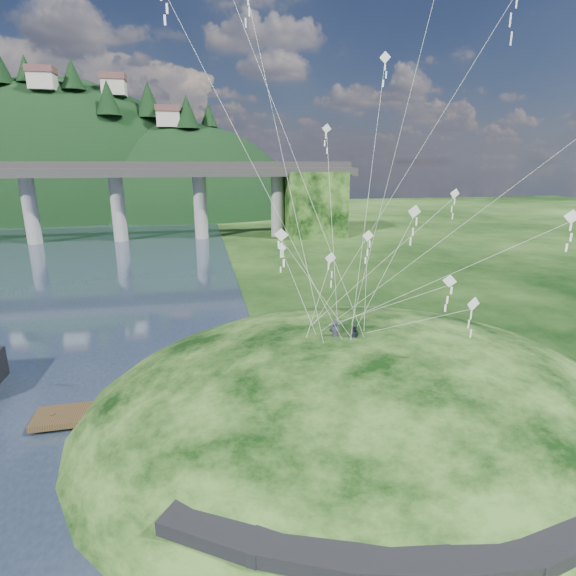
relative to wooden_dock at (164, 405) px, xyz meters
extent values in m
plane|color=black|center=(4.17, -4.07, -0.47)|extent=(320.00, 320.00, 0.00)
ellipsoid|color=black|center=(12.17, -2.07, -1.97)|extent=(36.00, 32.00, 13.00)
cube|color=black|center=(2.67, -12.07, 1.56)|extent=(4.32, 3.62, 0.71)
cube|color=black|center=(5.67, -13.72, 1.62)|extent=(4.10, 2.97, 0.61)
cube|color=black|center=(8.67, -14.72, 1.62)|extent=(3.85, 2.37, 0.62)
cube|color=black|center=(11.67, -15.17, 1.57)|extent=(3.62, 1.83, 0.66)
cube|color=black|center=(14.67, -14.97, 1.58)|extent=(3.82, 2.27, 0.68)
cylinder|color=gray|center=(-27.83, 65.93, 6.03)|extent=(2.60, 2.60, 13.00)
cylinder|color=gray|center=(-12.33, 65.93, 6.03)|extent=(2.60, 2.60, 13.00)
cylinder|color=gray|center=(3.17, 65.93, 6.03)|extent=(2.60, 2.60, 13.00)
cylinder|color=gray|center=(18.67, 65.93, 6.03)|extent=(2.60, 2.60, 13.00)
cube|color=black|center=(26.17, 65.93, 6.03)|extent=(12.00, 11.00, 13.00)
ellipsoid|color=black|center=(-35.83, 121.93, -6.47)|extent=(96.00, 68.00, 88.00)
ellipsoid|color=black|center=(-0.83, 113.93, -10.47)|extent=(76.00, 56.00, 72.00)
cone|color=black|center=(-38.70, 110.00, 37.42)|extent=(4.97, 4.97, 6.54)
cone|color=black|center=(-27.23, 107.98, 36.21)|extent=(5.83, 5.83, 7.67)
cone|color=black|center=(-18.27, 103.02, 30.12)|extent=(6.47, 6.47, 8.51)
cone|color=black|center=(-9.05, 109.92, 30.77)|extent=(7.13, 7.13, 9.38)
cone|color=black|center=(1.05, 104.97, 27.40)|extent=(6.56, 6.56, 8.63)
cone|color=black|center=(6.94, 110.56, 27.22)|extent=(4.88, 4.88, 6.42)
cube|color=beige|center=(-33.83, 105.93, 33.82)|extent=(6.00, 5.00, 4.00)
cube|color=brown|center=(-33.83, 105.93, 36.52)|extent=(6.40, 5.40, 1.60)
cube|color=beige|center=(-17.83, 111.93, 33.72)|extent=(6.00, 5.00, 4.00)
cube|color=brown|center=(-17.83, 111.93, 36.42)|extent=(6.40, 5.40, 1.60)
cube|color=beige|center=(-3.83, 105.93, 25.42)|extent=(6.00, 5.00, 4.00)
cube|color=brown|center=(-3.83, 105.93, 28.12)|extent=(6.40, 5.40, 1.60)
cube|color=#342615|center=(0.00, 0.00, 0.01)|extent=(14.86, 2.73, 0.37)
cylinder|color=#342615|center=(-6.34, -0.17, -0.25)|extent=(0.32, 0.32, 1.06)
cylinder|color=#342615|center=(-3.17, -0.09, -0.25)|extent=(0.32, 0.32, 1.06)
cylinder|color=#342615|center=(0.00, 0.00, -0.25)|extent=(0.32, 0.32, 1.06)
cylinder|color=#342615|center=(3.17, 0.09, -0.25)|extent=(0.32, 0.32, 1.06)
cylinder|color=#342615|center=(6.34, 0.17, -0.25)|extent=(0.32, 0.32, 1.06)
imported|color=#262833|center=(10.27, -1.77, 5.48)|extent=(0.86, 0.77, 1.96)
imported|color=#262833|center=(11.30, -2.19, 5.27)|extent=(0.88, 0.79, 1.49)
cube|color=white|center=(22.02, 6.10, 12.12)|extent=(0.82, 0.27, 0.79)
cube|color=white|center=(22.02, 6.10, 11.55)|extent=(0.11, 0.06, 0.47)
cube|color=white|center=(22.02, 6.10, 10.97)|extent=(0.11, 0.06, 0.47)
cube|color=white|center=(22.02, 6.10, 10.39)|extent=(0.11, 0.06, 0.47)
cube|color=white|center=(15.67, -6.95, 7.76)|extent=(0.75, 0.20, 0.75)
cube|color=white|center=(15.67, -6.95, 7.23)|extent=(0.10, 0.06, 0.44)
cube|color=white|center=(15.67, -6.95, 6.69)|extent=(0.10, 0.06, 0.44)
cube|color=white|center=(15.67, -6.95, 6.16)|extent=(0.10, 0.06, 0.44)
cube|color=white|center=(12.07, 7.27, 16.77)|extent=(0.71, 0.27, 0.69)
cube|color=white|center=(12.07, 7.27, 16.27)|extent=(0.09, 0.05, 0.41)
cube|color=white|center=(12.07, 7.27, 15.76)|extent=(0.09, 0.05, 0.41)
cube|color=white|center=(12.07, 7.27, 15.26)|extent=(0.09, 0.05, 0.41)
cube|color=white|center=(8.45, 5.59, 8.54)|extent=(0.54, 0.58, 0.75)
cube|color=white|center=(8.45, 5.59, 8.01)|extent=(0.09, 0.07, 0.44)
cube|color=white|center=(8.45, 5.59, 7.47)|extent=(0.09, 0.07, 0.44)
cube|color=white|center=(8.45, 5.59, 6.94)|extent=(0.09, 0.07, 0.44)
cube|color=white|center=(15.72, 5.99, 21.31)|extent=(0.63, 0.51, 0.76)
cube|color=white|center=(15.72, 5.99, 20.77)|extent=(0.10, 0.06, 0.45)
cube|color=white|center=(15.72, 5.99, 20.22)|extent=(0.10, 0.06, 0.45)
cube|color=white|center=(15.72, 5.99, 19.67)|extent=(0.10, 0.06, 0.45)
cube|color=white|center=(21.86, -5.45, 11.71)|extent=(0.61, 0.52, 0.76)
cube|color=white|center=(21.86, -5.45, 11.17)|extent=(0.09, 0.07, 0.44)
cube|color=white|center=(21.86, -5.45, 10.63)|extent=(0.09, 0.07, 0.44)
cube|color=white|center=(21.86, -5.45, 10.09)|extent=(0.09, 0.07, 0.44)
cube|color=white|center=(14.67, -2.03, 11.76)|extent=(0.80, 0.30, 0.77)
cube|color=white|center=(14.67, -2.03, 11.20)|extent=(0.10, 0.06, 0.46)
cube|color=white|center=(14.67, -2.03, 10.63)|extent=(0.10, 0.06, 0.46)
cube|color=white|center=(14.67, -2.03, 10.07)|extent=(0.10, 0.06, 0.46)
cube|color=white|center=(6.92, -2.57, 10.76)|extent=(0.72, 0.26, 0.71)
cube|color=white|center=(6.92, -2.57, 10.24)|extent=(0.10, 0.03, 0.42)
cube|color=white|center=(6.92, -2.57, 9.72)|extent=(0.10, 0.03, 0.42)
cube|color=white|center=(6.92, -2.57, 9.21)|extent=(0.10, 0.03, 0.42)
cube|color=white|center=(5.90, 2.01, 22.98)|extent=(0.10, 0.08, 0.48)
cube|color=white|center=(5.90, 2.01, 22.40)|extent=(0.10, 0.08, 0.48)
cube|color=white|center=(5.90, 2.01, 21.82)|extent=(0.10, 0.08, 0.48)
cube|color=white|center=(10.35, -0.25, 8.89)|extent=(0.74, 0.23, 0.74)
cube|color=white|center=(10.35, -0.25, 8.36)|extent=(0.09, 0.07, 0.44)
cube|color=white|center=(10.35, -0.25, 7.82)|extent=(0.09, 0.07, 0.44)
cube|color=white|center=(10.35, -0.25, 7.28)|extent=(0.09, 0.07, 0.44)
cube|color=white|center=(16.93, -2.63, 7.74)|extent=(0.67, 0.48, 0.78)
cube|color=white|center=(16.93, -2.63, 7.18)|extent=(0.10, 0.06, 0.45)
cube|color=white|center=(16.93, -2.63, 6.62)|extent=(0.10, 0.06, 0.45)
cube|color=white|center=(16.93, -2.63, 6.07)|extent=(0.10, 0.06, 0.45)
cube|color=white|center=(1.72, -4.27, 20.57)|extent=(0.09, 0.03, 0.39)
cube|color=white|center=(1.72, -4.27, 20.09)|extent=(0.09, 0.03, 0.39)
cube|color=white|center=(15.12, -8.17, 20.39)|extent=(0.10, 0.08, 0.50)
cube|color=white|center=(15.12, -8.17, 19.78)|extent=(0.10, 0.08, 0.50)
cube|color=white|center=(15.12, -8.17, 19.17)|extent=(0.10, 0.08, 0.50)
cube|color=white|center=(14.93, 5.53, 9.20)|extent=(0.87, 0.23, 0.86)
cube|color=white|center=(14.93, 5.53, 8.58)|extent=(0.11, 0.05, 0.51)
cube|color=white|center=(14.93, 5.53, 7.96)|extent=(0.11, 0.05, 0.51)
cube|color=white|center=(14.93, 5.53, 7.34)|extent=(0.11, 0.05, 0.51)
camera|label=1|loc=(2.68, -25.69, 14.46)|focal=28.00mm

